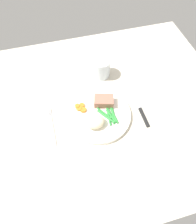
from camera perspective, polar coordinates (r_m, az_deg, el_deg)
dining_table at (r=83.69cm, az=-3.32°, el=0.24°), size 120.00×90.00×2.00cm
dinner_plate at (r=80.53cm, az=-0.00°, el=-0.70°), size 25.34×25.34×1.60cm
meat_portion at (r=81.25cm, az=1.60°, el=3.03°), size 8.53×6.89×3.21cm
mashed_potatoes at (r=75.61cm, az=-0.77°, el=-2.79°), size 7.02×5.61×3.83cm
carrot_slices at (r=81.05cm, az=-4.85°, el=1.17°), size 3.95×4.42×1.16cm
green_beans at (r=79.10cm, az=3.38°, el=-0.89°), size 6.62×9.09×0.87cm
fork at (r=80.40cm, az=-12.55°, el=-3.90°), size 1.44×16.60×0.40cm
knife at (r=84.95cm, az=11.20°, el=1.46°), size 1.70×20.50×0.64cm
water_glass at (r=92.14cm, az=0.85°, el=11.77°), size 7.72×7.72×8.26cm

